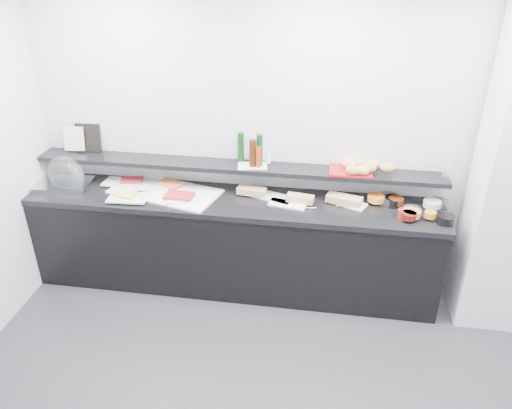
# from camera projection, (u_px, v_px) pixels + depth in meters

# --- Properties ---
(back_wall) EXTENTS (5.00, 0.02, 2.70)m
(back_wall) POSITION_uv_depth(u_px,v_px,m) (318.00, 142.00, 4.27)
(back_wall) COLOR silver
(back_wall) RESTS_ON ground
(buffet_cabinet) EXTENTS (3.60, 0.60, 0.85)m
(buffet_cabinet) POSITION_uv_depth(u_px,v_px,m) (233.00, 245.00, 4.54)
(buffet_cabinet) COLOR black
(buffet_cabinet) RESTS_ON ground
(counter_top) EXTENTS (3.62, 0.62, 0.05)m
(counter_top) POSITION_uv_depth(u_px,v_px,m) (232.00, 202.00, 4.33)
(counter_top) COLOR black
(counter_top) RESTS_ON buffet_cabinet
(wall_shelf) EXTENTS (3.60, 0.25, 0.04)m
(wall_shelf) POSITION_uv_depth(u_px,v_px,m) (235.00, 167.00, 4.36)
(wall_shelf) COLOR black
(wall_shelf) RESTS_ON back_wall
(cloche_base) EXTENTS (0.52, 0.37, 0.04)m
(cloche_base) POSITION_uv_depth(u_px,v_px,m) (63.00, 184.00, 4.53)
(cloche_base) COLOR #ABADB2
(cloche_base) RESTS_ON counter_top
(cloche_dome) EXTENTS (0.46, 0.39, 0.34)m
(cloche_dome) POSITION_uv_depth(u_px,v_px,m) (66.00, 175.00, 4.46)
(cloche_dome) COLOR white
(cloche_dome) RESTS_ON cloche_base
(linen_runner) EXTENTS (1.04, 0.68, 0.01)m
(linen_runner) POSITION_uv_depth(u_px,v_px,m) (165.00, 191.00, 4.43)
(linen_runner) COLOR white
(linen_runner) RESTS_ON counter_top
(platter_meat_a) EXTENTS (0.30, 0.21, 0.01)m
(platter_meat_a) POSITION_uv_depth(u_px,v_px,m) (120.00, 182.00, 4.56)
(platter_meat_a) COLOR white
(platter_meat_a) RESTS_ON linen_runner
(food_meat_a) EXTENTS (0.22, 0.16, 0.02)m
(food_meat_a) POSITION_uv_depth(u_px,v_px,m) (132.00, 180.00, 4.56)
(food_meat_a) COLOR maroon
(food_meat_a) RESTS_ON platter_meat_a
(platter_salmon) EXTENTS (0.37, 0.31, 0.01)m
(platter_salmon) POSITION_uv_depth(u_px,v_px,m) (152.00, 186.00, 4.48)
(platter_salmon) COLOR silver
(platter_salmon) RESTS_ON linen_runner
(food_salmon) EXTENTS (0.24, 0.21, 0.02)m
(food_salmon) POSITION_uv_depth(u_px,v_px,m) (170.00, 183.00, 4.50)
(food_salmon) COLOR orange
(food_salmon) RESTS_ON platter_salmon
(platter_cheese) EXTENTS (0.35, 0.24, 0.01)m
(platter_cheese) POSITION_uv_depth(u_px,v_px,m) (129.00, 197.00, 4.30)
(platter_cheese) COLOR white
(platter_cheese) RESTS_ON linen_runner
(food_cheese) EXTENTS (0.23, 0.18, 0.02)m
(food_cheese) POSITION_uv_depth(u_px,v_px,m) (125.00, 194.00, 4.31)
(food_cheese) COLOR #DDC856
(food_cheese) RESTS_ON platter_cheese
(platter_meat_b) EXTENTS (0.29, 0.23, 0.01)m
(platter_meat_b) POSITION_uv_depth(u_px,v_px,m) (181.00, 199.00, 4.27)
(platter_meat_b) COLOR white
(platter_meat_b) RESTS_ON linen_runner
(food_meat_b) EXTENTS (0.25, 0.17, 0.02)m
(food_meat_b) POSITION_uv_depth(u_px,v_px,m) (179.00, 196.00, 4.29)
(food_meat_b) COLOR maroon
(food_meat_b) RESTS_ON platter_meat_b
(sandwich_plate_left) EXTENTS (0.41, 0.29, 0.01)m
(sandwich_plate_left) POSITION_uv_depth(u_px,v_px,m) (272.00, 197.00, 4.34)
(sandwich_plate_left) COLOR white
(sandwich_plate_left) RESTS_ON counter_top
(sandwich_food_left) EXTENTS (0.26, 0.13, 0.06)m
(sandwich_food_left) POSITION_uv_depth(u_px,v_px,m) (252.00, 191.00, 4.35)
(sandwich_food_left) COLOR tan
(sandwich_food_left) RESTS_ON sandwich_plate_left
(tongs_left) EXTENTS (0.16, 0.04, 0.01)m
(tongs_left) POSITION_uv_depth(u_px,v_px,m) (256.00, 196.00, 4.33)
(tongs_left) COLOR #B2B5BA
(tongs_left) RESTS_ON sandwich_plate_left
(sandwich_plate_mid) EXTENTS (0.34, 0.19, 0.01)m
(sandwich_plate_mid) POSITION_uv_depth(u_px,v_px,m) (288.00, 204.00, 4.22)
(sandwich_plate_mid) COLOR white
(sandwich_plate_mid) RESTS_ON counter_top
(sandwich_food_mid) EXTENTS (0.24, 0.12, 0.06)m
(sandwich_food_mid) POSITION_uv_depth(u_px,v_px,m) (300.00, 199.00, 4.23)
(sandwich_food_mid) COLOR tan
(sandwich_food_mid) RESTS_ON sandwich_plate_mid
(tongs_mid) EXTENTS (0.16, 0.02, 0.01)m
(tongs_mid) POSITION_uv_depth(u_px,v_px,m) (307.00, 208.00, 4.14)
(tongs_mid) COLOR #ACAEB3
(tongs_mid) RESTS_ON sandwich_plate_mid
(sandwich_plate_right) EXTENTS (0.36, 0.27, 0.01)m
(sandwich_plate_right) POSITION_uv_depth(u_px,v_px,m) (346.00, 203.00, 4.24)
(sandwich_plate_right) COLOR white
(sandwich_plate_right) RESTS_ON counter_top
(sandwich_food_right) EXTENTS (0.32, 0.19, 0.06)m
(sandwich_food_right) POSITION_uv_depth(u_px,v_px,m) (344.00, 200.00, 4.21)
(sandwich_food_right) COLOR tan
(sandwich_food_right) RESTS_ON sandwich_plate_right
(tongs_right) EXTENTS (0.15, 0.07, 0.01)m
(tongs_right) POSITION_uv_depth(u_px,v_px,m) (345.00, 205.00, 4.18)
(tongs_right) COLOR #ADAEB4
(tongs_right) RESTS_ON sandwich_plate_right
(bowl_glass_fruit) EXTENTS (0.23, 0.23, 0.07)m
(bowl_glass_fruit) POSITION_uv_depth(u_px,v_px,m) (389.00, 200.00, 4.23)
(bowl_glass_fruit) COLOR white
(bowl_glass_fruit) RESTS_ON counter_top
(fill_glass_fruit) EXTENTS (0.19, 0.19, 0.05)m
(fill_glass_fruit) POSITION_uv_depth(u_px,v_px,m) (376.00, 198.00, 4.23)
(fill_glass_fruit) COLOR orange
(fill_glass_fruit) RESTS_ON bowl_glass_fruit
(bowl_black_jam) EXTENTS (0.19, 0.19, 0.07)m
(bowl_black_jam) POSITION_uv_depth(u_px,v_px,m) (393.00, 201.00, 4.21)
(bowl_black_jam) COLOR black
(bowl_black_jam) RESTS_ON counter_top
(fill_black_jam) EXTENTS (0.16, 0.16, 0.05)m
(fill_black_jam) POSITION_uv_depth(u_px,v_px,m) (396.00, 200.00, 4.19)
(fill_black_jam) COLOR #58210C
(fill_black_jam) RESTS_ON bowl_black_jam
(bowl_glass_cream) EXTENTS (0.17, 0.17, 0.07)m
(bowl_glass_cream) POSITION_uv_depth(u_px,v_px,m) (438.00, 204.00, 4.16)
(bowl_glass_cream) COLOR white
(bowl_glass_cream) RESTS_ON counter_top
(fill_glass_cream) EXTENTS (0.18, 0.18, 0.05)m
(fill_glass_cream) POSITION_uv_depth(u_px,v_px,m) (432.00, 204.00, 4.14)
(fill_glass_cream) COLOR silver
(fill_glass_cream) RESTS_ON bowl_glass_cream
(bowl_red_jam) EXTENTS (0.13, 0.13, 0.07)m
(bowl_red_jam) POSITION_uv_depth(u_px,v_px,m) (405.00, 214.00, 4.01)
(bowl_red_jam) COLOR #9B280E
(bowl_red_jam) RESTS_ON counter_top
(fill_red_jam) EXTENTS (0.16, 0.16, 0.05)m
(fill_red_jam) POSITION_uv_depth(u_px,v_px,m) (409.00, 216.00, 3.97)
(fill_red_jam) COLOR #4F100B
(fill_red_jam) RESTS_ON bowl_red_jam
(bowl_glass_salmon) EXTENTS (0.20, 0.20, 0.07)m
(bowl_glass_salmon) POSITION_uv_depth(u_px,v_px,m) (411.00, 213.00, 4.04)
(bowl_glass_salmon) COLOR white
(bowl_glass_salmon) RESTS_ON counter_top
(fill_glass_salmon) EXTENTS (0.16, 0.16, 0.05)m
(fill_glass_salmon) POSITION_uv_depth(u_px,v_px,m) (411.00, 213.00, 4.00)
(fill_glass_salmon) COLOR orange
(fill_glass_salmon) RESTS_ON bowl_glass_salmon
(bowl_black_fruit) EXTENTS (0.14, 0.14, 0.07)m
(bowl_black_fruit) POSITION_uv_depth(u_px,v_px,m) (446.00, 219.00, 3.94)
(bowl_black_fruit) COLOR black
(bowl_black_fruit) RESTS_ON counter_top
(fill_black_fruit) EXTENTS (0.12, 0.12, 0.05)m
(fill_black_fruit) POSITION_uv_depth(u_px,v_px,m) (430.00, 215.00, 3.98)
(fill_black_fruit) COLOR orange
(fill_black_fruit) RESTS_ON bowl_black_fruit
(framed_print) EXTENTS (0.24, 0.09, 0.26)m
(framed_print) POSITION_uv_depth(u_px,v_px,m) (88.00, 138.00, 4.56)
(framed_print) COLOR black
(framed_print) RESTS_ON wall_shelf
(print_art) EXTENTS (0.19, 0.07, 0.22)m
(print_art) POSITION_uv_depth(u_px,v_px,m) (74.00, 139.00, 4.54)
(print_art) COLOR beige
(print_art) RESTS_ON framed_print
(condiment_tray) EXTENTS (0.27, 0.20, 0.01)m
(condiment_tray) POSITION_uv_depth(u_px,v_px,m) (253.00, 166.00, 4.31)
(condiment_tray) COLOR white
(condiment_tray) RESTS_ON wall_shelf
(bottle_green_a) EXTENTS (0.07, 0.07, 0.26)m
(bottle_green_a) POSITION_uv_depth(u_px,v_px,m) (241.00, 147.00, 4.33)
(bottle_green_a) COLOR #10390F
(bottle_green_a) RESTS_ON condiment_tray
(bottle_brown) EXTENTS (0.06, 0.06, 0.24)m
(bottle_brown) POSITION_uv_depth(u_px,v_px,m) (253.00, 153.00, 4.23)
(bottle_brown) COLOR #3A180A
(bottle_brown) RESTS_ON condiment_tray
(bottle_green_b) EXTENTS (0.06, 0.06, 0.28)m
(bottle_green_b) POSITION_uv_depth(u_px,v_px,m) (260.00, 150.00, 4.25)
(bottle_green_b) COLOR #0D3218
(bottle_green_b) RESTS_ON condiment_tray
(bottle_hot) EXTENTS (0.06, 0.06, 0.18)m
(bottle_hot) POSITION_uv_depth(u_px,v_px,m) (258.00, 157.00, 4.24)
(bottle_hot) COLOR #AF330C
(bottle_hot) RESTS_ON condiment_tray
(shaker_salt) EXTENTS (0.04, 0.04, 0.07)m
(shaker_salt) POSITION_uv_depth(u_px,v_px,m) (258.00, 161.00, 4.31)
(shaker_salt) COLOR white
(shaker_salt) RESTS_ON condiment_tray
(shaker_pepper) EXTENTS (0.05, 0.05, 0.07)m
(shaker_pepper) POSITION_uv_depth(u_px,v_px,m) (268.00, 160.00, 4.33)
(shaker_pepper) COLOR white
(shaker_pepper) RESTS_ON condiment_tray
(bread_tray) EXTENTS (0.36, 0.26, 0.02)m
(bread_tray) POSITION_uv_depth(u_px,v_px,m) (350.00, 171.00, 4.21)
(bread_tray) COLOR #A41119
(bread_tray) RESTS_ON wall_shelf
(bread_roll_nw) EXTENTS (0.13, 0.09, 0.08)m
(bread_roll_nw) POSITION_uv_depth(u_px,v_px,m) (351.00, 161.00, 4.27)
(bread_roll_nw) COLOR tan
(bread_roll_nw) RESTS_ON bread_tray
(bread_roll_n) EXTENTS (0.14, 0.09, 0.08)m
(bread_roll_n) POSITION_uv_depth(u_px,v_px,m) (359.00, 163.00, 4.22)
(bread_roll_n) COLOR #B78046
(bread_roll_n) RESTS_ON bread_tray
(bread_roll_ne) EXTENTS (0.15, 0.10, 0.08)m
(bread_roll_ne) POSITION_uv_depth(u_px,v_px,m) (373.00, 164.00, 4.21)
(bread_roll_ne) COLOR tan
(bread_roll_ne) RESTS_ON bread_tray
(bread_roll_sw) EXTENTS (0.14, 0.10, 0.08)m
(bread_roll_sw) POSITION_uv_depth(u_px,v_px,m) (362.00, 170.00, 4.10)
(bread_roll_sw) COLOR tan
(bread_roll_sw) RESTS_ON bread_tray
(bread_roll_s) EXTENTS (0.14, 0.11, 0.08)m
(bread_roll_s) POSITION_uv_depth(u_px,v_px,m) (352.00, 170.00, 4.10)
(bread_roll_s) COLOR tan
(bread_roll_s) RESTS_ON bread_tray
(bread_roll_se) EXTENTS (0.14, 0.10, 0.08)m
(bread_roll_se) POSITION_uv_depth(u_px,v_px,m) (369.00, 168.00, 4.14)
(bread_roll_se) COLOR #B38944
(bread_roll_se) RESTS_ON bread_tray
(bread_roll_midw) EXTENTS (0.16, 0.13, 0.08)m
(bread_roll_midw) POSITION_uv_depth(u_px,v_px,m) (349.00, 164.00, 4.21)
(bread_roll_midw) COLOR #D28950
(bread_roll_midw) RESTS_ON bread_tray
(bread_roll_mide) EXTENTS (0.14, 0.10, 0.08)m
(bread_roll_mide) POSITION_uv_depth(u_px,v_px,m) (387.00, 167.00, 4.15)
(bread_roll_mide) COLOR gold
(bread_roll_mide) RESTS_ON bread_tray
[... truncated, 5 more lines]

